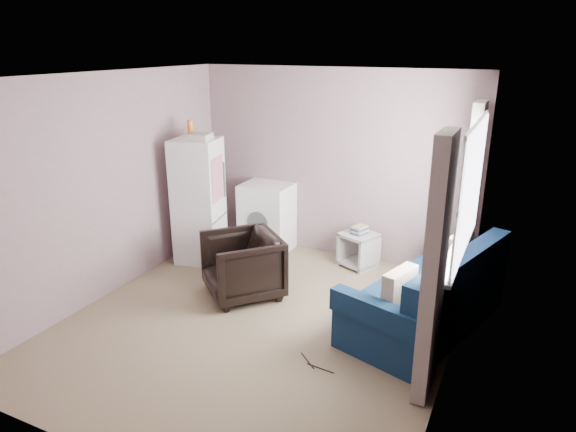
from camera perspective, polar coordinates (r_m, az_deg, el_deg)
name	(u,v)px	position (r m, az deg, el deg)	size (l,w,h in m)	color
room	(259,209)	(4.99, -3.25, 0.83)	(3.84, 4.24, 2.54)	#806D54
armchair	(242,263)	(5.88, -5.10, -5.18)	(0.79, 0.74, 0.82)	black
fridge	(199,200)	(6.80, -9.89, 1.74)	(0.67, 0.67, 1.86)	silver
washing_machine	(269,215)	(7.20, -2.12, 0.16)	(0.67, 0.69, 0.95)	silver
side_table	(359,247)	(6.73, 7.85, -3.45)	(0.53, 0.53, 0.56)	#9E9C9A
sofa	(430,299)	(5.45, 15.48, -8.85)	(1.45, 2.17, 0.89)	#0F2948
window_dressing	(456,227)	(5.16, 18.17, -1.22)	(0.17, 2.62, 2.18)	white
floor_cables	(314,364)	(4.86, 2.89, -16.14)	(0.39, 0.19, 0.01)	black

